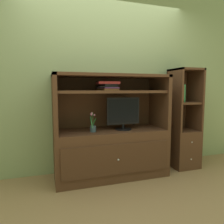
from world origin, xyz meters
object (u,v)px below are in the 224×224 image
object	(u,v)px
upright_book_row	(179,94)
potted_plant	(93,127)
magazine_stack	(108,86)
tv_monitor	(123,113)
bookshelf_tall	(183,133)
media_console	(111,142)

from	to	relation	value
upright_book_row	potted_plant	bearing A→B (deg)	-176.61
magazine_stack	tv_monitor	bearing A→B (deg)	-14.46
bookshelf_tall	upright_book_row	xyz separation A→B (m)	(-0.10, -0.01, 0.62)
tv_monitor	media_console	bearing A→B (deg)	162.14
tv_monitor	bookshelf_tall	size ratio (longest dim) A/B	0.31
media_console	potted_plant	bearing A→B (deg)	-162.64
media_console	potted_plant	world-z (taller)	media_console
magazine_stack	bookshelf_tall	size ratio (longest dim) A/B	0.24
potted_plant	magazine_stack	distance (m)	0.59
magazine_stack	upright_book_row	bearing A→B (deg)	-0.29
media_console	magazine_stack	world-z (taller)	media_console
upright_book_row	bookshelf_tall	bearing A→B (deg)	5.27
media_console	magazine_stack	size ratio (longest dim) A/B	4.22
media_console	bookshelf_tall	size ratio (longest dim) A/B	1.01
bookshelf_tall	upright_book_row	world-z (taller)	bookshelf_tall
potted_plant	bookshelf_tall	bearing A→B (deg)	3.51
tv_monitor	potted_plant	distance (m)	0.47
tv_monitor	potted_plant	size ratio (longest dim) A/B	1.79
bookshelf_tall	upright_book_row	size ratio (longest dim) A/B	5.77
potted_plant	bookshelf_tall	world-z (taller)	bookshelf_tall
media_console	potted_plant	size ratio (longest dim) A/B	5.87
tv_monitor	bookshelf_tall	distance (m)	1.09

